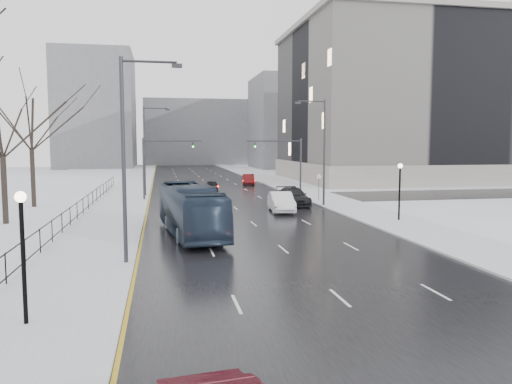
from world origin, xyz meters
TOP-DOWN VIEW (x-y plane):
  - road at (0.00, 60.00)m, footprint 16.00×150.00m
  - cross_road at (0.00, 48.00)m, footprint 130.00×10.00m
  - sidewalk_left at (-10.50, 60.00)m, footprint 5.00×150.00m
  - sidewalk_right at (10.50, 60.00)m, footprint 5.00×150.00m
  - park_strip at (-20.00, 60.00)m, footprint 14.00×150.00m
  - tree_park_d at (-17.80, 34.00)m, footprint 8.75×8.75m
  - tree_park_e at (-18.20, 44.00)m, footprint 9.45×9.45m
  - iron_fence at (-13.00, 30.00)m, footprint 0.06×70.00m
  - streetlight_r_mid at (8.17, 40.00)m, footprint 2.95×0.25m
  - streetlight_l_near at (-8.17, 20.00)m, footprint 2.95×0.25m
  - streetlight_l_far at (-8.17, 52.00)m, footprint 2.95×0.25m
  - lamppost_l at (-11.00, 12.00)m, footprint 0.36×0.36m
  - lamppost_r_mid at (11.00, 30.00)m, footprint 0.36×0.36m
  - mast_signal_right at (7.33, 48.00)m, footprint 6.10×0.33m
  - mast_signal_left at (-7.33, 48.00)m, footprint 6.10×0.33m
  - no_uturn_sign at (9.20, 44.00)m, footprint 0.60×0.06m
  - civic_building at (35.00, 72.00)m, footprint 41.00×31.00m
  - bldg_far_right at (28.00, 115.00)m, footprint 24.00×20.00m
  - bldg_far_left at (-22.00, 125.00)m, footprint 18.00×22.00m
  - bldg_far_center at (4.00, 140.00)m, footprint 30.00×18.00m
  - bus at (-4.80, 27.53)m, footprint 4.00×11.85m
  - sedan_center_near at (-3.39, 37.46)m, footprint 1.70×4.20m
  - sedan_right_near at (3.50, 36.85)m, footprint 2.28×5.38m
  - sedan_right_far at (5.71, 41.07)m, footprint 2.40×5.78m
  - sedan_center_far at (-0.50, 56.84)m, footprint 2.04×4.09m
  - sedan_right_distant at (5.64, 65.46)m, footprint 2.23×4.80m

SIDE VIEW (x-z plane):
  - tree_park_d at x=-17.80m, z-range -6.25..6.25m
  - tree_park_e at x=-18.20m, z-range -6.75..6.75m
  - road at x=0.00m, z-range 0.00..0.04m
  - cross_road at x=0.00m, z-range 0.00..0.04m
  - park_strip at x=-20.00m, z-range 0.00..0.12m
  - sidewalk_left at x=-10.50m, z-range 0.00..0.16m
  - sidewalk_right at x=10.50m, z-range 0.00..0.16m
  - sedan_center_far at x=-0.50m, z-range 0.04..1.38m
  - sedan_center_near at x=-3.39m, z-range 0.04..1.47m
  - sedan_right_distant at x=5.64m, z-range 0.04..1.56m
  - sedan_right_far at x=5.71m, z-range 0.04..1.71m
  - sedan_right_near at x=3.50m, z-range 0.04..1.76m
  - iron_fence at x=-13.00m, z-range 0.26..1.56m
  - bus at x=-4.80m, z-range 0.04..3.28m
  - no_uturn_sign at x=9.20m, z-range 0.95..3.65m
  - lamppost_l at x=-11.00m, z-range 0.80..5.08m
  - lamppost_r_mid at x=11.00m, z-range 0.80..5.08m
  - mast_signal_right at x=7.33m, z-range 0.86..7.36m
  - mast_signal_left at x=-7.33m, z-range 0.86..7.36m
  - streetlight_r_mid at x=8.17m, z-range 0.62..10.62m
  - streetlight_l_near at x=-8.17m, z-range 0.62..10.62m
  - streetlight_l_far at x=-8.17m, z-range 0.62..10.62m
  - bldg_far_center at x=4.00m, z-range 0.00..18.00m
  - bldg_far_right at x=28.00m, z-range 0.00..22.00m
  - civic_building at x=35.00m, z-range -1.19..23.61m
  - bldg_far_left at x=-22.00m, z-range 0.00..28.00m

